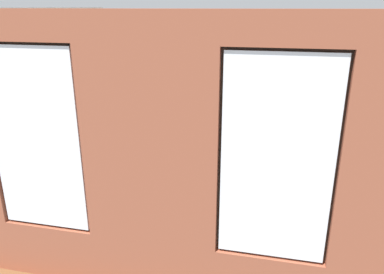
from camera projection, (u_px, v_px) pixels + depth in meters
name	position (u px, v px, depth m)	size (l,w,h in m)	color
ground_plane	(202.00, 188.00, 6.73)	(6.40, 6.10, 0.10)	brown
brick_wall_with_windows	(150.00, 172.00, 3.77)	(5.80, 0.30, 3.03)	#9E5138
white_wall_right	(43.00, 98.00, 6.63)	(0.10, 5.10, 3.03)	silver
couch_by_window	(109.00, 224.00, 4.92)	(1.96, 0.87, 0.80)	black
couch_left	(334.00, 186.00, 5.96)	(1.01, 1.96, 0.80)	black
coffee_table	(188.00, 162.00, 6.79)	(1.33, 0.70, 0.42)	olive
cup_ceramic	(209.00, 156.00, 6.79)	(0.08, 0.08, 0.09)	#33567F
candle_jar	(188.00, 157.00, 6.75)	(0.08, 0.08, 0.11)	#B7333D
table_plant_small	(180.00, 150.00, 6.84)	(0.15, 0.15, 0.24)	#47423D
remote_gray	(192.00, 162.00, 6.65)	(0.05, 0.17, 0.02)	#59595B
remote_black	(165.00, 159.00, 6.75)	(0.05, 0.17, 0.02)	black
media_console	(68.00, 164.00, 7.05)	(1.14, 0.42, 0.48)	black
tv_flatscreen	(64.00, 130.00, 6.83)	(1.24, 0.20, 0.85)	black
papasan_chair	(175.00, 125.00, 8.65)	(1.18, 1.18, 0.72)	olive
potted_plant_between_couches	(218.00, 208.00, 4.51)	(0.94, 1.07, 1.29)	#47423D
potted_plant_corner_near_left	(331.00, 126.00, 7.87)	(0.85, 0.75, 1.23)	#47423D
potted_plant_near_tv	(62.00, 166.00, 5.85)	(0.59, 0.59, 1.09)	#47423D
potted_plant_foreground_right	(125.00, 109.00, 8.76)	(1.18, 1.02, 1.30)	#47423D
potted_plant_mid_room_small	(236.00, 161.00, 6.93)	(0.27, 0.27, 0.48)	brown
potted_plant_corner_far_left	(375.00, 241.00, 4.05)	(0.77, 0.77, 0.96)	#47423D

